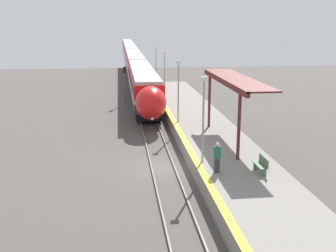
# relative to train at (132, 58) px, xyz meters

# --- Properties ---
(ground_plane) EXTENTS (120.00, 120.00, 0.00)m
(ground_plane) POSITION_rel_train_xyz_m (0.00, -55.77, -2.26)
(ground_plane) COLOR #4C4742
(rail_left) EXTENTS (0.08, 90.00, 0.15)m
(rail_left) POSITION_rel_train_xyz_m (-0.72, -55.77, -2.18)
(rail_left) COLOR slate
(rail_left) RESTS_ON ground_plane
(rail_right) EXTENTS (0.08, 90.00, 0.15)m
(rail_right) POSITION_rel_train_xyz_m (0.72, -55.77, -2.18)
(rail_right) COLOR slate
(rail_right) RESTS_ON ground_plane
(train) EXTENTS (2.74, 96.14, 3.94)m
(train) POSITION_rel_train_xyz_m (0.00, 0.00, 0.00)
(train) COLOR black
(train) RESTS_ON ground_plane
(platform_right) EXTENTS (4.83, 64.00, 1.00)m
(platform_right) POSITION_rel_train_xyz_m (4.02, -55.77, -1.76)
(platform_right) COLOR gray
(platform_right) RESTS_ON ground_plane
(platform_bench) EXTENTS (0.44, 1.43, 0.89)m
(platform_bench) POSITION_rel_train_xyz_m (4.96, -59.90, -0.80)
(platform_bench) COLOR #4C6B4C
(platform_bench) RESTS_ON platform_right
(person_waiting) EXTENTS (0.36, 0.22, 1.69)m
(person_waiting) POSITION_rel_train_xyz_m (2.56, -59.63, -0.39)
(person_waiting) COLOR #333338
(person_waiting) RESTS_ON platform_right
(railway_signal) EXTENTS (0.28, 0.28, 4.21)m
(railway_signal) POSITION_rel_train_xyz_m (-1.96, -34.29, 0.32)
(railway_signal) COLOR #59595E
(railway_signal) RESTS_ON ground_plane
(lamppost_near) EXTENTS (0.36, 0.20, 4.98)m
(lamppost_near) POSITION_rel_train_xyz_m (2.15, -57.68, 1.61)
(lamppost_near) COLOR #9E9EA3
(lamppost_near) RESTS_ON platform_right
(lamppost_mid) EXTENTS (0.36, 0.20, 4.98)m
(lamppost_mid) POSITION_rel_train_xyz_m (2.15, -47.38, 1.61)
(lamppost_mid) COLOR #9E9EA3
(lamppost_mid) RESTS_ON platform_right
(lamppost_far) EXTENTS (0.36, 0.20, 4.98)m
(lamppost_far) POSITION_rel_train_xyz_m (2.15, -37.09, 1.61)
(lamppost_far) COLOR #9E9EA3
(lamppost_far) RESTS_ON platform_right
(lamppost_farthest) EXTENTS (0.36, 0.20, 4.98)m
(lamppost_farthest) POSITION_rel_train_xyz_m (2.15, -26.79, 1.61)
(lamppost_farthest) COLOR #9E9EA3
(lamppost_farthest) RESTS_ON platform_right
(station_canopy) EXTENTS (2.02, 11.21, 4.33)m
(station_canopy) POSITION_rel_train_xyz_m (4.87, -53.51, 2.76)
(station_canopy) COLOR #511E19
(station_canopy) RESTS_ON platform_right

